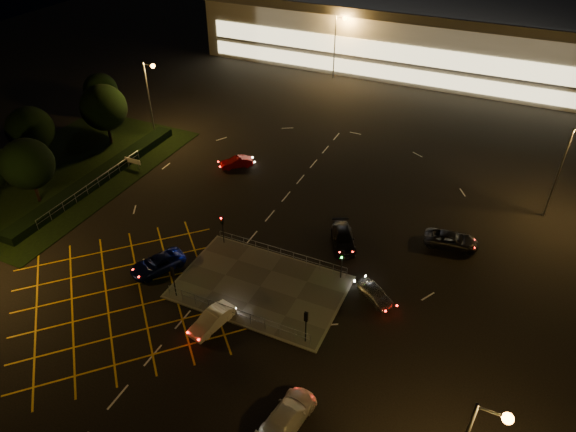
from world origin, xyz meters
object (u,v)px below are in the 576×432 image
at_px(signal_sw, 173,276).
at_px(car_circ_red, 237,162).
at_px(car_right_silver, 375,293).
at_px(car_left_blue, 158,264).
at_px(car_far_dkgrey, 343,238).
at_px(signal_ne, 342,258).
at_px(signal_se, 306,321).
at_px(car_east_grey, 451,240).
at_px(car_approach_white, 287,416).
at_px(signal_nw, 222,224).
at_px(car_queue_white, 212,320).

xyz_separation_m(signal_sw, car_circ_red, (-6.14, 21.44, -1.74)).
distance_m(signal_sw, car_right_silver, 17.02).
bearing_deg(car_left_blue, signal_sw, -5.34).
relative_size(car_left_blue, car_far_dkgrey, 1.00).
bearing_deg(signal_ne, signal_se, -90.00).
height_order(car_east_grey, car_approach_white, car_approach_white).
distance_m(signal_nw, car_far_dkgrey, 11.65).
bearing_deg(car_east_grey, car_left_blue, 113.92).
xyz_separation_m(signal_sw, car_left_blue, (-3.50, 2.21, -1.68)).
bearing_deg(signal_nw, car_left_blue, -121.20).
relative_size(car_far_dkgrey, car_right_silver, 1.33).
bearing_deg(signal_sw, signal_ne, -146.35).
relative_size(car_queue_white, car_far_dkgrey, 0.84).
distance_m(signal_sw, car_approach_white, 15.31).
xyz_separation_m(car_left_blue, car_east_grey, (23.55, 14.59, 0.02)).
xyz_separation_m(car_far_dkgrey, car_right_silver, (4.99, -5.93, -0.08)).
bearing_deg(car_circ_red, signal_sw, -25.02).
xyz_separation_m(signal_nw, car_left_blue, (-3.50, -5.78, -1.68)).
height_order(signal_ne, car_left_blue, signal_ne).
distance_m(car_far_dkgrey, car_east_grey, 10.37).
height_order(signal_ne, car_far_dkgrey, signal_ne).
bearing_deg(car_far_dkgrey, car_circ_red, 124.89).
xyz_separation_m(signal_ne, car_approach_white, (1.61, -14.82, -1.61)).
height_order(signal_ne, car_right_silver, signal_ne).
xyz_separation_m(car_queue_white, car_left_blue, (-8.08, 3.80, 0.00)).
height_order(signal_se, signal_ne, same).
bearing_deg(signal_nw, car_east_grey, 23.71).
distance_m(car_far_dkgrey, car_approach_white, 19.81).
height_order(car_left_blue, car_circ_red, car_left_blue).
relative_size(signal_se, car_circ_red, 0.83).
height_order(car_queue_white, car_circ_red, car_queue_white).
bearing_deg(car_east_grey, car_queue_white, 132.06).
xyz_separation_m(signal_sw, signal_se, (12.00, 0.00, 0.00)).
bearing_deg(signal_sw, car_queue_white, 160.81).
distance_m(signal_nw, signal_ne, 12.00).
xyz_separation_m(signal_sw, car_far_dkgrey, (10.51, 12.74, -1.64)).
distance_m(signal_nw, car_approach_white, 20.18).
relative_size(car_circ_red, car_approach_white, 0.73).
distance_m(car_circ_red, car_approach_white, 34.48).
bearing_deg(car_left_blue, car_queue_white, 1.70).
distance_m(signal_ne, car_east_grey, 12.05).
relative_size(car_left_blue, car_right_silver, 1.33).
distance_m(car_left_blue, car_east_grey, 27.71).
bearing_deg(car_approach_white, car_queue_white, -21.26).
xyz_separation_m(car_far_dkgrey, car_circ_red, (-16.64, 8.70, -0.10)).
relative_size(car_left_blue, car_circ_red, 1.32).
distance_m(signal_ne, car_approach_white, 14.99).
xyz_separation_m(signal_sw, car_right_silver, (15.50, 6.81, -1.73)).
relative_size(signal_sw, car_far_dkgrey, 0.63).
xyz_separation_m(signal_ne, car_east_grey, (8.05, 8.81, -1.66)).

